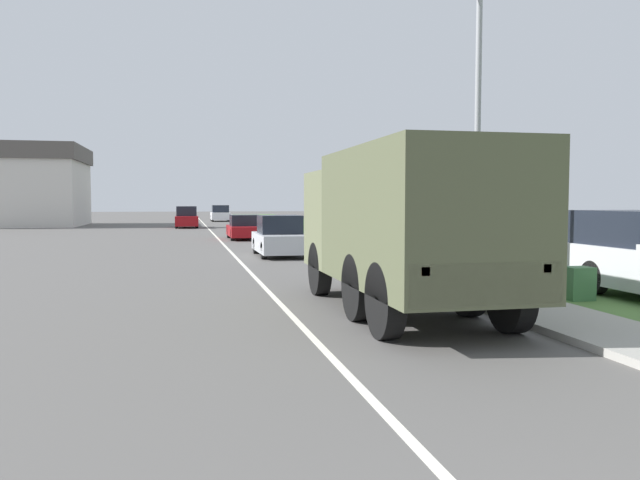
{
  "coord_description": "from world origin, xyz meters",
  "views": [
    {
      "loc": [
        -1.93,
        -0.51,
        2.1
      ],
      "look_at": [
        0.84,
        12.07,
        1.3
      ],
      "focal_mm": 35.0,
      "sensor_mm": 36.0,
      "label": 1
    }
  ],
  "objects_px": {
    "car_second_ahead": "(245,228)",
    "lamp_post": "(470,104)",
    "military_truck": "(403,222)",
    "car_fourth_ahead": "(220,214)",
    "car_third_ahead": "(187,218)",
    "car_nearest_ahead": "(280,238)"
  },
  "relations": [
    {
      "from": "car_second_ahead",
      "to": "car_third_ahead",
      "type": "xyz_separation_m",
      "value": [
        -3.1,
        15.88,
        0.14
      ]
    },
    {
      "from": "car_nearest_ahead",
      "to": "car_fourth_ahead",
      "type": "height_order",
      "value": "car_fourth_ahead"
    },
    {
      "from": "car_second_ahead",
      "to": "car_third_ahead",
      "type": "relative_size",
      "value": 1.05
    },
    {
      "from": "car_fourth_ahead",
      "to": "lamp_post",
      "type": "bearing_deg",
      "value": -87.2
    },
    {
      "from": "military_truck",
      "to": "car_fourth_ahead",
      "type": "xyz_separation_m",
      "value": [
        -0.15,
        55.23,
        -0.96
      ]
    },
    {
      "from": "car_second_ahead",
      "to": "car_fourth_ahead",
      "type": "bearing_deg",
      "value": 89.12
    },
    {
      "from": "military_truck",
      "to": "car_second_ahead",
      "type": "xyz_separation_m",
      "value": [
        -0.64,
        23.57,
        -1.1
      ]
    },
    {
      "from": "car_third_ahead",
      "to": "car_second_ahead",
      "type": "bearing_deg",
      "value": -78.95
    },
    {
      "from": "car_second_ahead",
      "to": "car_third_ahead",
      "type": "bearing_deg",
      "value": 101.05
    },
    {
      "from": "car_second_ahead",
      "to": "car_fourth_ahead",
      "type": "relative_size",
      "value": 0.99
    },
    {
      "from": "car_third_ahead",
      "to": "lamp_post",
      "type": "xyz_separation_m",
      "value": [
        6.17,
        -37.15,
        3.57
      ]
    },
    {
      "from": "car_nearest_ahead",
      "to": "lamp_post",
      "type": "relative_size",
      "value": 0.56
    },
    {
      "from": "car_nearest_ahead",
      "to": "car_third_ahead",
      "type": "relative_size",
      "value": 1.0
    },
    {
      "from": "car_nearest_ahead",
      "to": "car_second_ahead",
      "type": "height_order",
      "value": "car_nearest_ahead"
    },
    {
      "from": "car_fourth_ahead",
      "to": "car_third_ahead",
      "type": "bearing_deg",
      "value": -102.8
    },
    {
      "from": "car_nearest_ahead",
      "to": "car_third_ahead",
      "type": "xyz_separation_m",
      "value": [
        -3.35,
        26.84,
        0.06
      ]
    },
    {
      "from": "military_truck",
      "to": "lamp_post",
      "type": "relative_size",
      "value": 0.98
    },
    {
      "from": "military_truck",
      "to": "lamp_post",
      "type": "xyz_separation_m",
      "value": [
        2.43,
        2.29,
        2.61
      ]
    },
    {
      "from": "military_truck",
      "to": "lamp_post",
      "type": "bearing_deg",
      "value": 43.26
    },
    {
      "from": "car_third_ahead",
      "to": "lamp_post",
      "type": "relative_size",
      "value": 0.56
    },
    {
      "from": "car_second_ahead",
      "to": "lamp_post",
      "type": "distance_m",
      "value": 21.82
    },
    {
      "from": "lamp_post",
      "to": "car_second_ahead",
      "type": "bearing_deg",
      "value": 98.22
    }
  ]
}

